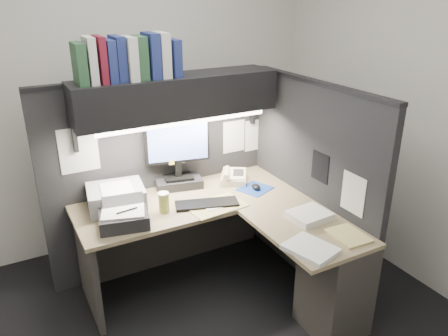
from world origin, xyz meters
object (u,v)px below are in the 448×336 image
Objects in this scene: overhead_shelf at (177,96)px; printer at (116,197)px; desk at (262,256)px; telephone at (234,177)px; coffee_cup at (164,203)px; keyboard at (207,204)px; notebook_stack at (124,219)px; monitor at (178,161)px.

printer is (-0.54, -0.05, -0.69)m from overhead_shelf.
overhead_shelf is (-0.30, 0.75, 1.06)m from desk.
printer is at bearing -149.52° from telephone.
coffee_cup is (-0.56, 0.46, 0.36)m from desk.
telephone is (0.15, 0.68, 0.33)m from desk.
printer reaches higher than keyboard.
telephone is (0.45, -0.07, -0.73)m from overhead_shelf.
notebook_stack is at bearing 154.68° from desk.
overhead_shelf is at bearing -157.08° from telephone.
notebook_stack is at bearing -133.63° from telephone.
notebook_stack is (-1.02, -0.27, 0.01)m from telephone.
monitor is 2.54× the size of telephone.
notebook_stack is at bearing -87.86° from printer.
coffee_cup is (-0.27, -0.36, -0.15)m from monitor.
telephone reaches higher than desk.
overhead_shelf is at bearing 30.93° from notebook_stack.
desk is 3.05× the size of monitor.
printer is (-0.99, 0.02, 0.04)m from telephone.
overhead_shelf is 0.88m from printer.
telephone is at bearing 17.54° from coffee_cup.
coffee_cup is (-0.26, -0.29, -0.70)m from overhead_shelf.
telephone is 0.54× the size of printer.
printer reaches higher than desk.
telephone is at bearing 7.42° from printer.
monitor is 1.38× the size of printer.
overhead_shelf reaches higher than notebook_stack.
keyboard is at bearing 120.28° from desk.
desk is 1.15m from printer.
monitor is 1.70× the size of notebook_stack.
monitor reaches higher than desk.
monitor is 0.47m from coffee_cup.
coffee_cup is at bearing -172.18° from keyboard.
overhead_shelf is at bearing 13.83° from printer.
coffee_cup is at bearing 140.39° from desk.
monitor reaches higher than keyboard.
desk is 1.33m from overhead_shelf.
coffee_cup is 0.37m from printer.
monitor reaches higher than notebook_stack.
keyboard is at bearing -113.07° from telephone.
printer is (-0.60, 0.29, 0.07)m from keyboard.
monitor is at bearing 20.48° from printer.
telephone is at bearing -4.83° from monitor.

